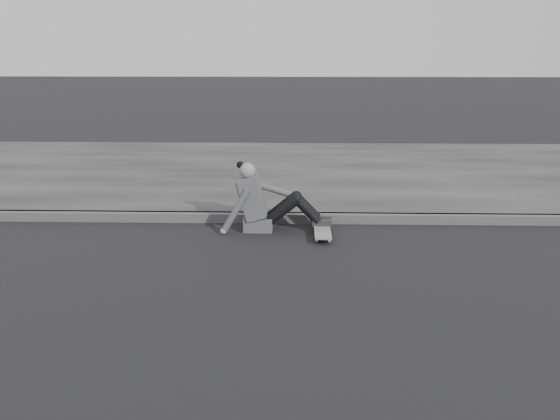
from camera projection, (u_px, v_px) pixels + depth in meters
The scene contains 5 objects.
ground at pixel (369, 301), 5.72m from camera, with size 80.00×80.00×0.00m, color black.
curb at pixel (347, 218), 8.19m from camera, with size 24.00×0.16×0.12m, color #494949.
sidewalk at pixel (334, 172), 11.11m from camera, with size 24.00×6.00×0.12m, color #333333.
skateboard at pixel (322, 230), 7.62m from camera, with size 0.20×0.78×0.09m.
seated_woman at pixel (263, 202), 7.80m from camera, with size 1.38×0.46×0.88m.
Camera 1 is at (-0.67, -5.33, 2.28)m, focal length 40.00 mm.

